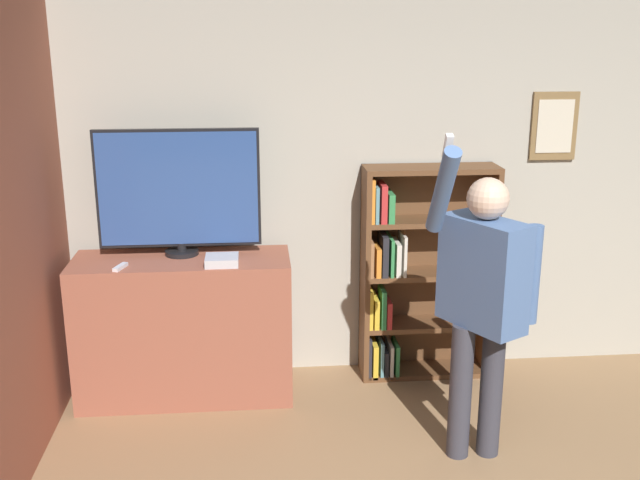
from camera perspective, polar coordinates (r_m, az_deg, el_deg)
name	(u,v)px	position (r m, az deg, el deg)	size (l,w,h in m)	color
wall_back	(416,184)	(5.29, 7.30, 4.24)	(6.79, 0.09, 2.70)	#B2AD9E
tv_ledge	(184,328)	(5.09, -10.29, -6.62)	(1.41, 0.53, 0.97)	#93513D
television	(179,191)	(4.91, -10.72, 3.68)	(1.05, 0.22, 0.83)	black
game_console	(222,260)	(4.76, -7.48, -1.54)	(0.21, 0.19, 0.05)	silver
remote_loose	(120,267)	(4.81, -14.97, -2.00)	(0.08, 0.14, 0.02)	white
bookshelf	(415,275)	(5.28, 7.24, -2.69)	(0.92, 0.28, 1.51)	brown
person	(482,292)	(4.22, 12.26, -3.89)	(0.64, 0.58, 1.91)	#383842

